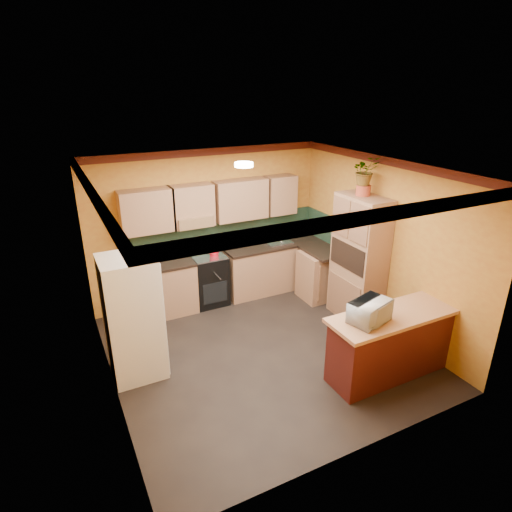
{
  "coord_description": "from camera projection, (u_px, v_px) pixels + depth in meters",
  "views": [
    {
      "loc": [
        -2.5,
        -4.74,
        3.69
      ],
      "look_at": [
        0.11,
        0.45,
        1.34
      ],
      "focal_mm": 30.0,
      "sensor_mm": 36.0,
      "label": 1
    }
  ],
  "objects": [
    {
      "name": "sink",
      "position": [
        278.0,
        242.0,
        8.01
      ],
      "size": [
        0.48,
        0.4,
        0.03
      ],
      "primitive_type": "cube",
      "color": "silver",
      "rests_on": "countertop_back"
    },
    {
      "name": "pantry",
      "position": [
        359.0,
        260.0,
        6.9
      ],
      "size": [
        0.48,
        0.9,
        2.1
      ],
      "primitive_type": "cube",
      "color": "#A87858",
      "rests_on": "ground"
    },
    {
      "name": "breakfast_bar",
      "position": [
        393.0,
        345.0,
        5.72
      ],
      "size": [
        1.8,
        0.55,
        0.88
      ],
      "primitive_type": "cube",
      "color": "#541B13",
      "rests_on": "ground"
    },
    {
      "name": "fern_pot",
      "position": [
        363.0,
        190.0,
        6.52
      ],
      "size": [
        0.22,
        0.22,
        0.16
      ],
      "primitive_type": "cylinder",
      "color": "#AE432A",
      "rests_on": "pantry"
    },
    {
      "name": "fridge",
      "position": [
        133.0,
        318.0,
        5.58
      ],
      "size": [
        0.68,
        0.66,
        1.7
      ],
      "primitive_type": "cube",
      "color": "white",
      "rests_on": "ground"
    },
    {
      "name": "bar_top",
      "position": [
        397.0,
        315.0,
        5.55
      ],
      "size": [
        1.9,
        0.65,
        0.05
      ],
      "primitive_type": "cube",
      "color": "tan",
      "rests_on": "breakfast_bar"
    },
    {
      "name": "stove",
      "position": [
        209.0,
        279.0,
        7.61
      ],
      "size": [
        0.58,
        0.58,
        0.91
      ],
      "primitive_type": "cube",
      "color": "black",
      "rests_on": "ground"
    },
    {
      "name": "countertop_back",
      "position": [
        240.0,
        250.0,
        7.7
      ],
      "size": [
        3.65,
        0.62,
        0.04
      ],
      "primitive_type": "cube",
      "color": "black",
      "rests_on": "base_cabinets_back"
    },
    {
      "name": "microwave",
      "position": [
        370.0,
        311.0,
        5.29
      ],
      "size": [
        0.59,
        0.48,
        0.28
      ],
      "primitive_type": "imported",
      "rotation": [
        0.0,
        0.0,
        0.28
      ],
      "color": "white",
      "rests_on": "bar_top"
    },
    {
      "name": "fern",
      "position": [
        365.0,
        171.0,
        6.41
      ],
      "size": [
        0.47,
        0.43,
        0.44
      ],
      "primitive_type": "imported",
      "rotation": [
        0.0,
        0.0,
        -0.27
      ],
      "color": "#A87858",
      "rests_on": "fern_pot"
    },
    {
      "name": "countertop_right",
      "position": [
        324.0,
        251.0,
        7.66
      ],
      "size": [
        0.62,
        0.8,
        0.04
      ],
      "primitive_type": "cube",
      "color": "black",
      "rests_on": "base_cabinets_right"
    },
    {
      "name": "kettle",
      "position": [
        214.0,
        251.0,
        7.4
      ],
      "size": [
        0.2,
        0.2,
        0.18
      ],
      "primitive_type": null,
      "rotation": [
        0.0,
        0.0,
        0.22
      ],
      "color": "#B60C1D",
      "rests_on": "stove"
    },
    {
      "name": "room_shell",
      "position": [
        256.0,
        211.0,
        5.81
      ],
      "size": [
        4.24,
        4.24,
        2.72
      ],
      "color": "black",
      "rests_on": "ground"
    },
    {
      "name": "base_cabinets_right",
      "position": [
        322.0,
        274.0,
        7.84
      ],
      "size": [
        0.6,
        0.8,
        0.88
      ],
      "primitive_type": "cube",
      "color": "#A87858",
      "rests_on": "ground"
    },
    {
      "name": "base_cabinets_back",
      "position": [
        241.0,
        274.0,
        7.87
      ],
      "size": [
        3.65,
        0.6,
        0.88
      ],
      "primitive_type": "cube",
      "color": "#A87858",
      "rests_on": "ground"
    }
  ]
}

